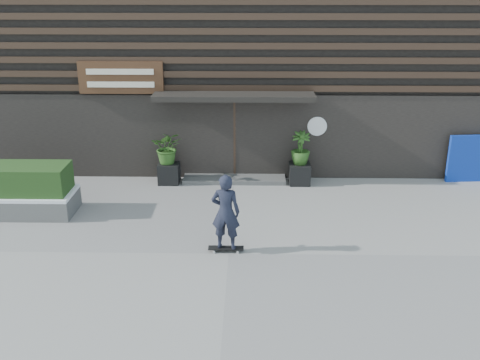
{
  "coord_description": "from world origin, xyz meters",
  "views": [
    {
      "loc": [
        0.45,
        -10.88,
        5.75
      ],
      "look_at": [
        0.22,
        1.68,
        1.1
      ],
      "focal_mm": 41.79,
      "sensor_mm": 36.0,
      "label": 1
    }
  ],
  "objects_px": {
    "planter_pot_left": "(169,173)",
    "blue_tarp": "(473,158)",
    "skateboarder": "(226,212)",
    "raised_bed": "(6,204)",
    "planter_pot_right": "(300,174)"
  },
  "relations": [
    {
      "from": "raised_bed",
      "to": "skateboarder",
      "type": "bearing_deg",
      "value": -19.62
    },
    {
      "from": "raised_bed",
      "to": "blue_tarp",
      "type": "distance_m",
      "value": 12.98
    },
    {
      "from": "planter_pot_left",
      "to": "blue_tarp",
      "type": "distance_m",
      "value": 8.88
    },
    {
      "from": "planter_pot_left",
      "to": "raised_bed",
      "type": "relative_size",
      "value": 0.17
    },
    {
      "from": "planter_pot_left",
      "to": "skateboarder",
      "type": "distance_m",
      "value": 4.71
    },
    {
      "from": "planter_pot_right",
      "to": "skateboarder",
      "type": "height_order",
      "value": "skateboarder"
    },
    {
      "from": "planter_pot_right",
      "to": "raised_bed",
      "type": "bearing_deg",
      "value": -163.53
    },
    {
      "from": "planter_pot_left",
      "to": "blue_tarp",
      "type": "relative_size",
      "value": 0.4
    },
    {
      "from": "planter_pot_left",
      "to": "skateboarder",
      "type": "xyz_separation_m",
      "value": [
        1.84,
        -4.29,
        0.64
      ]
    },
    {
      "from": "planter_pot_right",
      "to": "skateboarder",
      "type": "relative_size",
      "value": 0.33
    },
    {
      "from": "skateboarder",
      "to": "planter_pot_left",
      "type": "bearing_deg",
      "value": 113.2
    },
    {
      "from": "planter_pot_right",
      "to": "skateboarder",
      "type": "xyz_separation_m",
      "value": [
        -1.96,
        -4.29,
        0.64
      ]
    },
    {
      "from": "raised_bed",
      "to": "planter_pot_left",
      "type": "bearing_deg",
      "value": 30.42
    },
    {
      "from": "planter_pot_left",
      "to": "blue_tarp",
      "type": "xyz_separation_m",
      "value": [
        8.86,
        0.3,
        0.4
      ]
    },
    {
      "from": "raised_bed",
      "to": "skateboarder",
      "type": "xyz_separation_m",
      "value": [
        5.69,
        -2.03,
        0.69
      ]
    }
  ]
}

